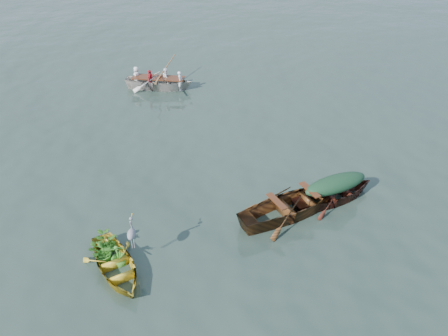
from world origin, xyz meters
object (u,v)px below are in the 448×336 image
(open_wooden_boat, at_px, (291,215))
(rowed_boat, at_px, (159,89))
(heron, at_px, (132,238))
(green_tarp_boat, at_px, (333,201))
(yellow_dinghy, at_px, (117,272))

(open_wooden_boat, distance_m, rowed_boat, 10.69)
(open_wooden_boat, relative_size, rowed_boat, 1.09)
(open_wooden_boat, distance_m, heron, 4.90)
(rowed_boat, bearing_deg, green_tarp_boat, -135.34)
(open_wooden_boat, bearing_deg, yellow_dinghy, 87.45)
(rowed_boat, bearing_deg, heron, -168.50)
(yellow_dinghy, distance_m, rowed_boat, 11.66)
(yellow_dinghy, xyz_separation_m, heron, (0.45, 0.33, 0.87))
(open_wooden_boat, bearing_deg, rowed_boat, 1.07)
(heron, bearing_deg, green_tarp_boat, -6.38)
(green_tarp_boat, bearing_deg, heron, 89.11)
(green_tarp_boat, relative_size, rowed_boat, 0.89)
(open_wooden_boat, relative_size, heron, 5.33)
(yellow_dinghy, height_order, rowed_boat, rowed_boat)
(yellow_dinghy, relative_size, rowed_boat, 0.69)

